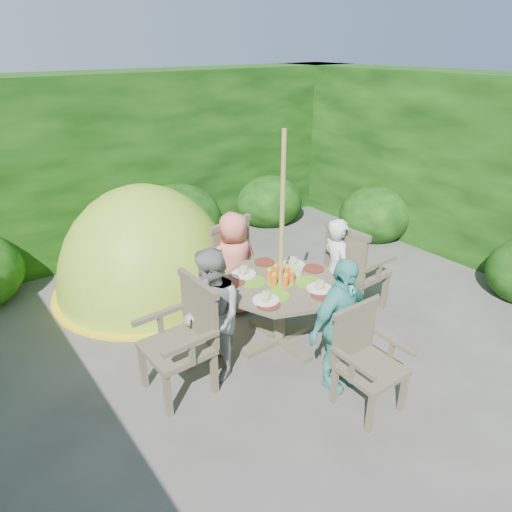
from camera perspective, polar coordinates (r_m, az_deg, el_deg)
ground at (r=4.48m, az=4.36°, el=-14.77°), size 60.00×60.00×0.00m
hedge_enclosure at (r=4.78m, az=-5.74°, el=5.32°), size 9.00×9.00×2.50m
patio_table at (r=4.58m, az=3.07°, el=-4.47°), size 1.24×1.24×0.86m
parasol_pole at (r=4.35m, az=3.18°, el=1.18°), size 0.04×0.04×2.20m
garden_chair_right at (r=5.30m, az=12.08°, el=-1.38°), size 0.57×0.63×1.02m
garden_chair_left at (r=4.10m, az=-8.91°, el=-9.94°), size 0.55×0.61×1.00m
garden_chair_back at (r=5.39m, az=-4.36°, el=-0.36°), size 0.70×0.65×1.03m
garden_chair_front at (r=4.03m, az=13.45°, el=-12.27°), size 0.54×0.49×0.88m
child_right at (r=5.08m, az=9.94°, el=-1.75°), size 0.38×0.49×1.20m
child_left at (r=4.16m, az=-5.47°, el=-7.45°), size 0.58×0.69×1.27m
child_back at (r=5.14m, az=-2.74°, el=-0.97°), size 0.63×0.46×1.21m
child_front at (r=4.08m, az=10.40°, el=-8.50°), size 0.77×0.37×1.27m
dome_tent at (r=6.03m, az=-13.09°, el=-3.89°), size 2.77×2.77×2.69m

